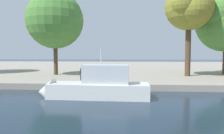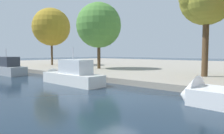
{
  "view_description": "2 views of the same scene",
  "coord_description": "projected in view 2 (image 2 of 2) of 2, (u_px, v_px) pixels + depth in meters",
  "views": [
    {
      "loc": [
        -5.74,
        -13.39,
        3.36
      ],
      "look_at": [
        -6.97,
        4.7,
        2.21
      ],
      "focal_mm": 33.3,
      "sensor_mm": 36.0,
      "label": 1
    },
    {
      "loc": [
        8.92,
        -10.88,
        3.24
      ],
      "look_at": [
        -4.22,
        4.35,
        1.83
      ],
      "focal_mm": 32.85,
      "sensor_mm": 36.0,
      "label": 2
    }
  ],
  "objects": [
    {
      "name": "motor_yacht_0",
      "position": [
        5.0,
        69.0,
        30.64
      ],
      "size": [
        9.04,
        2.77,
        4.55
      ],
      "rotation": [
        0.0,
        0.0,
        3.19
      ],
      "color": "#9EA3A8",
      "rests_on": "ground_plane"
    },
    {
      "name": "motor_yacht_1",
      "position": [
        69.0,
        77.0,
        21.31
      ],
      "size": [
        8.67,
        2.44,
        4.45
      ],
      "rotation": [
        0.0,
        0.0,
        3.11
      ],
      "color": "silver",
      "rests_on": "ground_plane"
    },
    {
      "name": "ground_plane",
      "position": [
        117.0,
        99.0,
        14.26
      ],
      "size": [
        220.0,
        220.0,
        0.0
      ],
      "primitive_type": "plane",
      "color": "#192838"
    },
    {
      "name": "tree_4",
      "position": [
        51.0,
        26.0,
        43.83
      ],
      "size": [
        7.98,
        7.97,
        12.1
      ],
      "color": "#4C3823",
      "rests_on": "dock_promenade"
    },
    {
      "name": "tree_3",
      "position": [
        100.0,
        24.0,
        34.07
      ],
      "size": [
        7.44,
        7.44,
        10.89
      ],
      "color": "#4C3823",
      "rests_on": "dock_promenade"
    }
  ]
}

